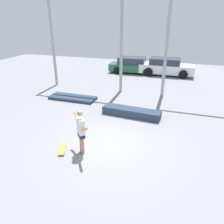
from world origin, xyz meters
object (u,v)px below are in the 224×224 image
at_px(parked_car_green, 133,65).
at_px(parked_car_white, 166,67).
at_px(skateboard, 62,149).
at_px(skateboarder, 81,130).
at_px(manual_pad, 73,98).
at_px(grind_box, 131,112).

height_order(parked_car_green, parked_car_white, parked_car_white).
xyz_separation_m(parked_car_green, parked_car_white, (2.93, 0.02, 0.05)).
height_order(skateboard, parked_car_green, parked_car_green).
distance_m(skateboard, parked_car_green, 13.21).
distance_m(skateboarder, parked_car_green, 13.10).
relative_size(skateboard, manual_pad, 0.29).
height_order(skateboard, manual_pad, manual_pad).
xyz_separation_m(grind_box, manual_pad, (-4.02, 1.26, -0.11)).
bearing_deg(grind_box, parked_car_green, 102.68).
bearing_deg(parked_car_green, grind_box, -79.62).
relative_size(skateboarder, parked_car_green, 0.40).
bearing_deg(parked_car_green, parked_car_white, -1.82).
bearing_deg(parked_car_white, grind_box, -95.38).
bearing_deg(manual_pad, parked_car_white, 58.76).
bearing_deg(skateboard, skateboarder, 76.53).
distance_m(parked_car_green, parked_car_white, 2.93).
bearing_deg(skateboarder, parked_car_green, 143.36).
xyz_separation_m(manual_pad, parked_car_green, (1.94, 8.00, 0.57)).
bearing_deg(manual_pad, parked_car_green, 76.38).
bearing_deg(manual_pad, skateboard, -66.45).
relative_size(skateboarder, manual_pad, 0.60).
bearing_deg(grind_box, skateboarder, -104.58).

